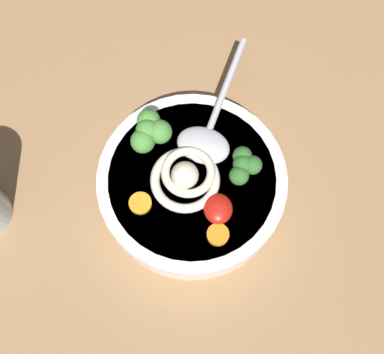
{
  "coord_description": "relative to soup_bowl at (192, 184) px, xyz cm",
  "views": [
    {
      "loc": [
        -16.29,
        2.44,
        53.32
      ],
      "look_at": [
        0.51,
        2.84,
        8.8
      ],
      "focal_mm": 40.6,
      "sensor_mm": 36.0,
      "label": 1
    }
  ],
  "objects": [
    {
      "name": "table_slab",
      "position": [
        -0.51,
        -2.84,
        -4.48
      ],
      "size": [
        112.13,
        112.13,
        4.01
      ],
      "primitive_type": "cube",
      "color": "#936D47",
      "rests_on": "ground"
    },
    {
      "name": "soup_bowl",
      "position": [
        0.0,
        0.0,
        0.0
      ],
      "size": [
        21.07,
        21.07,
        4.78
      ],
      "color": "white",
      "rests_on": "table_slab"
    },
    {
      "name": "noodle_pile",
      "position": [
        -0.3,
        0.64,
        3.36
      ],
      "size": [
        8.36,
        8.2,
        3.36
      ],
      "color": "beige",
      "rests_on": "soup_bowl"
    },
    {
      "name": "soup_spoon",
      "position": [
        4.82,
        -1.6,
        3.11
      ],
      "size": [
        17.39,
        8.65,
        1.6
      ],
      "rotation": [
        0.0,
        0.0,
        5.96
      ],
      "color": "#B7B7BC",
      "rests_on": "soup_bowl"
    },
    {
      "name": "chili_sauce_dollop",
      "position": [
        -3.79,
        -2.7,
        3.08
      ],
      "size": [
        3.4,
        3.06,
        1.53
      ],
      "primitive_type": "ellipsoid",
      "color": "#B2190F",
      "rests_on": "soup_bowl"
    },
    {
      "name": "broccoli_floret_left",
      "position": [
        4.19,
        4.65,
        4.86
      ],
      "size": [
        5.14,
        4.42,
        4.06
      ],
      "color": "#7A9E60",
      "rests_on": "soup_bowl"
    },
    {
      "name": "broccoli_floret_beside_noodles",
      "position": [
        0.77,
        -5.5,
        4.34
      ],
      "size": [
        4.08,
        3.51,
        3.23
      ],
      "color": "#7A9E60",
      "rests_on": "soup_bowl"
    },
    {
      "name": "carrot_slice_extra_a",
      "position": [
        -3.22,
        5.44,
        2.57
      ],
      "size": [
        2.45,
        2.45,
        0.51
      ],
      "primitive_type": "cylinder",
      "color": "orange",
      "rests_on": "soup_bowl"
    },
    {
      "name": "carrot_slice_extra_b",
      "position": [
        -6.47,
        -2.85,
        2.69
      ],
      "size": [
        2.33,
        2.33,
        0.76
      ],
      "primitive_type": "cylinder",
      "color": "orange",
      "rests_on": "soup_bowl"
    }
  ]
}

